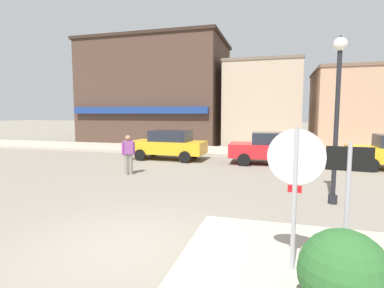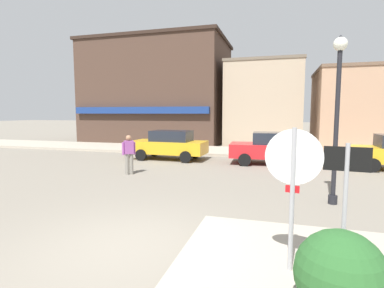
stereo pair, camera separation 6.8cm
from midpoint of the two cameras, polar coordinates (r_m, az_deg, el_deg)
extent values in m
plane|color=gray|center=(6.05, -12.55, -18.72)|extent=(160.00, 160.00, 0.00)
cube|color=#A89E8C|center=(19.15, 7.94, -1.40)|extent=(80.00, 4.00, 0.15)
cylinder|color=#9E9EA3|center=(4.76, 18.89, -10.97)|extent=(0.07, 0.07, 2.30)
cylinder|color=red|center=(4.63, 19.17, -2.33)|extent=(0.76, 0.09, 0.76)
cylinder|color=white|center=(4.61, 19.18, -2.36)|extent=(0.82, 0.09, 0.82)
cube|color=red|center=(4.71, 18.98, -8.12)|extent=(0.20, 0.03, 0.11)
cylinder|color=#9E9EA3|center=(4.81, 27.36, -12.39)|extent=(0.06, 0.06, 2.10)
cube|color=black|center=(4.64, 27.83, -2.55)|extent=(0.60, 0.07, 0.34)
cube|color=white|center=(4.65, 27.81, -2.53)|extent=(0.54, 0.06, 0.29)
cube|color=black|center=(4.65, 27.79, -2.52)|extent=(0.34, 0.04, 0.08)
sphere|color=#285B28|center=(3.98, 26.86, -21.34)|extent=(1.00, 1.00, 1.00)
cylinder|color=black|center=(8.99, 25.97, 2.74)|extent=(0.12, 0.12, 4.20)
cylinder|color=black|center=(9.29, 25.41, -9.53)|extent=(0.24, 0.24, 0.24)
sphere|color=white|center=(9.16, 26.63, 16.67)|extent=(0.36, 0.36, 0.36)
cone|color=black|center=(9.19, 26.67, 17.55)|extent=(0.32, 0.32, 0.18)
cube|color=gold|center=(16.19, -4.30, -0.58)|extent=(4.04, 1.80, 0.66)
cube|color=#1E232D|center=(16.08, -3.82, 1.56)|extent=(2.11, 1.44, 0.56)
cylinder|color=black|center=(15.98, -9.56, -2.07)|extent=(0.60, 0.19, 0.60)
cylinder|color=black|center=(17.50, -7.02, -1.34)|extent=(0.60, 0.19, 0.60)
cylinder|color=black|center=(15.02, -1.10, -2.50)|extent=(0.60, 0.19, 0.60)
cylinder|color=black|center=(16.63, 0.78, -1.67)|extent=(0.60, 0.19, 0.60)
cube|color=red|center=(15.13, 15.04, -1.22)|extent=(4.07, 1.88, 0.66)
cube|color=#1E232D|center=(15.08, 15.67, 1.06)|extent=(2.14, 1.49, 0.56)
cylinder|color=black|center=(14.36, 10.13, -2.98)|extent=(0.61, 0.21, 0.60)
cylinder|color=black|center=(16.04, 10.49, -2.06)|extent=(0.61, 0.21, 0.60)
cylinder|color=black|center=(14.43, 20.01, -3.21)|extent=(0.61, 0.21, 0.60)
cylinder|color=black|center=(16.11, 19.34, -2.26)|extent=(0.61, 0.21, 0.60)
cylinder|color=black|center=(14.84, 31.28, -3.48)|extent=(0.60, 0.19, 0.60)
cylinder|color=black|center=(16.47, 29.83, -2.54)|extent=(0.60, 0.19, 0.60)
cylinder|color=gray|center=(12.46, -12.13, -3.80)|extent=(0.16, 0.16, 0.85)
cylinder|color=gray|center=(12.51, -11.33, -3.75)|extent=(0.16, 0.16, 0.85)
cube|color=#994C99|center=(12.39, -11.80, -0.61)|extent=(0.41, 0.40, 0.54)
sphere|color=#9E7051|center=(12.35, -11.84, 1.14)|extent=(0.22, 0.22, 0.22)
cylinder|color=#994C99|center=(12.34, -12.83, -0.89)|extent=(0.13, 0.13, 0.52)
cylinder|color=#994C99|center=(12.45, -10.77, -0.79)|extent=(0.13, 0.13, 0.52)
cube|color=#473328|center=(26.60, -6.28, 9.44)|extent=(11.43, 7.52, 8.28)
cube|color=navy|center=(22.99, -9.97, 6.35)|extent=(10.86, 0.40, 0.50)
cube|color=#2E211A|center=(27.20, -6.39, 18.43)|extent=(11.77, 7.74, 0.24)
cube|color=tan|center=(23.94, 13.55, 7.12)|extent=(5.48, 5.17, 6.13)
cube|color=#685B4C|center=(24.22, 13.74, 14.62)|extent=(5.59, 5.27, 0.20)
cube|color=tan|center=(23.98, 28.54, 5.60)|extent=(5.12, 6.15, 5.32)
cube|color=brown|center=(24.15, 28.87, 12.15)|extent=(5.23, 6.27, 0.20)
camera|label=1|loc=(0.03, -89.80, 0.02)|focal=28.00mm
camera|label=2|loc=(0.03, 90.20, -0.02)|focal=28.00mm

